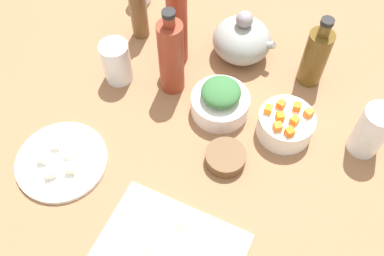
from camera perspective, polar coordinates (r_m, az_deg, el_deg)
The scene contains 29 objects.
tabletop at distance 106.02cm, azimuth 0.00°, elevation -1.93°, with size 190.00×190.00×3.00cm, color #8F6343.
cutting_board at distance 92.83cm, azimuth -3.05°, elevation -16.05°, with size 29.42×21.45×1.00cm, color silver.
plate_tofu at distance 105.48cm, azimuth -16.80°, elevation -4.22°, with size 21.30×21.30×1.20cm, color white.
bowl_greens at distance 107.53cm, azimuth 3.71°, elevation 3.16°, with size 14.46×14.46×5.42cm, color white.
bowl_carrots at distance 105.61cm, azimuth 12.21°, elevation 0.41°, with size 13.36×13.36×6.31cm, color white.
bowl_small_side at distance 100.66cm, azimuth 4.43°, elevation -3.90°, with size 9.52×9.52×3.17cm, color brown.
teapot at distance 118.29cm, azimuth 6.61°, elevation 11.53°, with size 17.22×15.38×14.96cm.
bottle_0 at distance 113.73cm, azimuth 15.98°, elevation 9.07°, with size 6.31×6.31×20.70cm.
bottle_1 at distance 121.85cm, azimuth -7.12°, elevation 15.34°, with size 4.72×4.72×22.38cm.
bottle_2 at distance 112.38cm, azimuth -1.96°, elevation 13.48°, with size 5.23×5.23×27.99cm.
bottle_3 at distance 106.14cm, azimuth -2.77°, elevation 9.39°, with size 6.26×6.26×25.22cm.
drinking_glass_0 at distance 105.87cm, azimuth 22.57°, elevation -0.36°, with size 7.32×7.32×13.90cm, color white.
drinking_glass_1 at distance 113.48cm, azimuth -9.93°, elevation 8.57°, with size 7.40×7.40×11.78cm, color white.
carrot_cube_0 at distance 101.80cm, azimuth 13.36°, elevation 0.99°, with size 1.80×1.80×1.80cm, color orange.
carrot_cube_1 at distance 101.69cm, azimuth 11.55°, elevation 1.48°, with size 1.80×1.80×1.80cm, color orange.
carrot_cube_2 at distance 102.42cm, azimuth 10.03°, elevation 2.46°, with size 1.80×1.80×1.80cm, color orange.
carrot_cube_3 at distance 104.23cm, azimuth 13.69°, elevation 2.75°, with size 1.80×1.80×1.80cm, color orange.
carrot_cube_4 at distance 103.82cm, azimuth 15.13°, elevation 1.93°, with size 1.80×1.80×1.80cm, color orange.
carrot_cube_5 at distance 99.76cm, azimuth 12.76°, elevation -0.51°, with size 1.80×1.80×1.80cm, color orange.
carrot_cube_6 at distance 103.81cm, azimuth 11.64°, elevation 3.08°, with size 1.80×1.80×1.80cm, color orange.
carrot_cube_7 at distance 99.99cm, azimuth 11.24°, elevation 0.17°, with size 1.80×1.80×1.80cm, color orange.
chopped_greens_mound at distance 103.64cm, azimuth 3.86°, elevation 4.76°, with size 9.76×9.64×4.36cm, color #356B39.
tofu_cube_0 at distance 101.98cm, azimuth -15.78°, elevation -5.17°, with size 2.20×2.20×2.20cm, color #EDEACC.
tofu_cube_1 at distance 102.75cm, azimuth -18.26°, elevation -5.67°, with size 2.20×2.20×2.20cm, color white.
tofu_cube_2 at distance 103.80cm, azimuth -15.87°, elevation -3.44°, with size 2.20×2.20×2.20cm, color white.
tofu_cube_3 at distance 106.28cm, azimuth -17.57°, elevation -2.05°, with size 2.20×2.20×2.20cm, color silver.
tofu_cube_4 at distance 105.19cm, azimuth -19.14°, elevation -3.82°, with size 2.20×2.20×2.20cm, color white.
dumpling_0 at distance 92.76cm, azimuth -1.57°, elevation -12.28°, with size 5.01×4.76×2.96cm, color beige.
dumpling_3 at distance 91.85cm, azimuth -5.74°, elevation -15.17°, with size 4.01×3.41×2.25cm, color beige.
Camera 1 is at (26.30, -48.42, 92.07)cm, focal length 40.42 mm.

